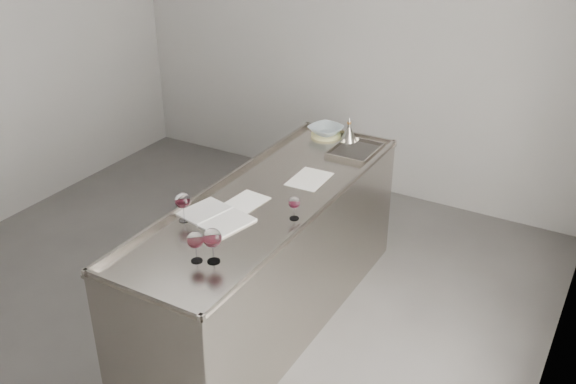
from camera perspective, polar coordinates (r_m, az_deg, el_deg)
The scene contains 12 objects.
room_shell at distance 3.89m, azimuth -10.50°, elevation 5.49°, with size 4.54×5.04×2.84m.
counter at distance 4.27m, azimuth -1.65°, elevation -6.01°, with size 0.77×2.42×0.97m.
wine_glass_left at distance 3.76m, azimuth -9.35°, elevation -0.82°, with size 0.09×0.09×0.18m.
wine_glass_middle at distance 3.35m, azimuth -6.75°, elevation -4.15°, with size 0.10×0.10×0.20m.
wine_glass_right at distance 3.37m, azimuth -8.24°, elevation -4.31°, with size 0.09×0.09×0.18m.
wine_glass_small at distance 3.74m, azimuth 0.56°, elevation -1.02°, with size 0.07×0.07×0.14m.
notebook at distance 3.82m, azimuth -6.47°, elevation -2.19°, with size 0.47×0.37×0.02m.
loose_paper_top at distance 4.26m, azimuth 1.92°, elevation 1.16°, with size 0.22×0.32×0.00m, color silver.
loose_paper_under at distance 3.97m, azimuth -3.84°, elevation -0.93°, with size 0.20×0.29×0.00m, color white.
trivet at distance 4.95m, azimuth 3.38°, elevation 5.10°, with size 0.23×0.23×0.02m, color beige.
ceramic_bowl at distance 4.93m, azimuth 3.39°, elevation 5.53°, with size 0.25×0.25×0.06m, color #8F9FA7.
wine_funnel at distance 4.86m, azimuth 5.42°, elevation 5.18°, with size 0.13×0.13×0.19m.
Camera 1 is at (2.39, -2.73, 2.82)m, focal length 40.00 mm.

